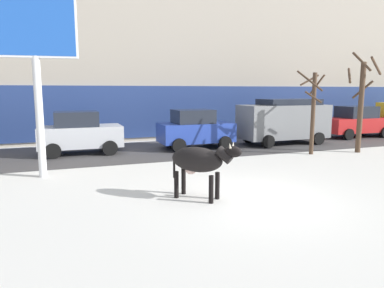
% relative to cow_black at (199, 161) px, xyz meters
% --- Properties ---
extents(ground_plane, '(120.00, 120.00, 0.00)m').
position_rel_cow_black_xyz_m(ground_plane, '(1.15, -0.43, -0.99)').
color(ground_plane, silver).
extents(road_strip, '(60.00, 5.60, 0.01)m').
position_rel_cow_black_xyz_m(road_strip, '(1.15, 7.62, -0.99)').
color(road_strip, '#423F3F').
rests_on(road_strip, ground).
extents(building_facade, '(44.00, 6.10, 13.00)m').
position_rel_cow_black_xyz_m(building_facade, '(1.15, 13.85, 5.49)').
color(building_facade, '#A39989').
rests_on(building_facade, ground).
extents(cow_black, '(1.60, 1.67, 1.54)m').
position_rel_cow_black_xyz_m(cow_black, '(0.00, 0.00, 0.00)').
color(cow_black, black).
rests_on(cow_black, ground).
extents(billboard, '(2.53, 0.48, 5.56)m').
position_rel_cow_black_xyz_m(billboard, '(-3.89, 3.85, 3.32)').
color(billboard, silver).
rests_on(billboard, ground).
extents(car_silver_hatchback, '(3.51, 1.95, 1.86)m').
position_rel_cow_black_xyz_m(car_silver_hatchback, '(-2.57, 7.83, -0.07)').
color(car_silver_hatchback, '#B7BABF').
rests_on(car_silver_hatchback, ground).
extents(car_blue_hatchback, '(3.51, 1.95, 1.86)m').
position_rel_cow_black_xyz_m(car_blue_hatchback, '(2.69, 7.51, -0.07)').
color(car_blue_hatchback, '#233D9E').
rests_on(car_blue_hatchback, ground).
extents(car_grey_van, '(4.62, 2.15, 2.32)m').
position_rel_cow_black_xyz_m(car_grey_van, '(7.53, 7.31, 0.25)').
color(car_grey_van, slate).
rests_on(car_grey_van, ground).
extents(car_red_sedan, '(4.22, 2.01, 1.84)m').
position_rel_cow_black_xyz_m(car_red_sedan, '(13.11, 8.09, -0.09)').
color(car_red_sedan, red).
rests_on(car_red_sedan, ground).
extents(pedestrian_near_billboard, '(0.36, 0.24, 1.73)m').
position_rel_cow_black_xyz_m(pedestrian_near_billboard, '(9.36, 10.81, -0.11)').
color(pedestrian_near_billboard, '#282833').
rests_on(pedestrian_near_billboard, ground).
extents(bare_tree_left_lot, '(1.53, 1.54, 4.40)m').
position_rel_cow_black_xyz_m(bare_tree_left_lot, '(9.17, 3.96, 1.29)').
color(bare_tree_left_lot, '#4C3828').
rests_on(bare_tree_left_lot, ground).
extents(bare_tree_right_lot, '(1.29, 1.30, 3.59)m').
position_rel_cow_black_xyz_m(bare_tree_right_lot, '(6.88, 4.29, 1.00)').
color(bare_tree_right_lot, '#4C3828').
rests_on(bare_tree_right_lot, ground).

